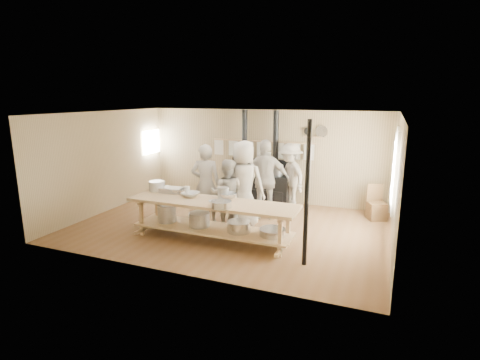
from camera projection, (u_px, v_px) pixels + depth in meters
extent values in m
plane|color=brown|center=(229.00, 226.00, 8.71)|extent=(7.00, 7.00, 0.00)
plane|color=tan|center=(264.00, 156.00, 10.69)|extent=(7.00, 0.00, 7.00)
plane|color=tan|center=(169.00, 200.00, 6.16)|extent=(7.00, 0.00, 7.00)
plane|color=tan|center=(105.00, 162.00, 9.69)|extent=(0.00, 5.00, 5.00)
plane|color=tan|center=(397.00, 185.00, 7.16)|extent=(0.00, 5.00, 5.00)
plane|color=#BBAC8B|center=(229.00, 113.00, 8.14)|extent=(7.00, 7.00, 0.00)
cube|color=beige|center=(396.00, 169.00, 7.67)|extent=(0.06, 1.35, 1.65)
plane|color=white|center=(394.00, 169.00, 7.68)|extent=(0.00, 1.50, 1.50)
cube|color=beige|center=(393.00, 169.00, 7.69)|extent=(0.02, 0.03, 1.50)
plane|color=white|center=(151.00, 142.00, 11.42)|extent=(0.00, 0.90, 0.90)
cube|color=black|center=(259.00, 189.00, 10.52)|extent=(1.80, 0.70, 0.85)
cube|color=black|center=(259.00, 201.00, 10.60)|extent=(1.90, 0.75, 0.10)
cube|color=black|center=(262.00, 165.00, 10.65)|extent=(1.80, 0.12, 0.35)
cylinder|color=black|center=(245.00, 142.00, 10.44)|extent=(0.15, 0.15, 1.75)
cylinder|color=black|center=(276.00, 143.00, 10.12)|extent=(0.15, 0.15, 1.75)
cylinder|color=#B2B2B7|center=(241.00, 166.00, 10.59)|extent=(0.36, 0.36, 0.34)
cylinder|color=gray|center=(278.00, 170.00, 10.15)|extent=(0.30, 0.30, 0.30)
cylinder|color=tan|center=(263.00, 141.00, 10.51)|extent=(3.00, 0.04, 0.04)
cube|color=white|center=(219.00, 147.00, 11.04)|extent=(0.28, 0.01, 0.46)
cube|color=white|center=(233.00, 148.00, 10.88)|extent=(0.28, 0.01, 0.46)
cube|color=white|center=(248.00, 148.00, 10.72)|extent=(0.28, 0.01, 0.46)
cube|color=white|center=(263.00, 149.00, 10.55)|extent=(0.28, 0.01, 0.46)
cube|color=white|center=(278.00, 150.00, 10.39)|extent=(0.28, 0.01, 0.46)
cube|color=white|center=(294.00, 151.00, 10.23)|extent=(0.28, 0.01, 0.46)
cube|color=white|center=(310.00, 152.00, 10.07)|extent=(0.28, 0.01, 0.46)
cube|color=tan|center=(313.00, 137.00, 9.98)|extent=(0.50, 0.14, 0.03)
cylinder|color=black|center=(308.00, 131.00, 10.02)|extent=(0.20, 0.04, 0.20)
cylinder|color=silver|center=(322.00, 132.00, 9.89)|extent=(0.32, 0.03, 0.32)
cube|color=tan|center=(212.00, 203.00, 7.71)|extent=(3.60, 0.90, 0.06)
cube|color=tan|center=(212.00, 229.00, 7.84)|extent=(3.40, 0.80, 0.04)
cube|color=tan|center=(212.00, 231.00, 7.85)|extent=(3.30, 0.06, 0.06)
cube|color=tan|center=(142.00, 216.00, 8.09)|extent=(0.07, 0.07, 0.85)
cube|color=tan|center=(157.00, 209.00, 8.63)|extent=(0.07, 0.07, 0.85)
cube|color=tan|center=(280.00, 236.00, 6.97)|extent=(0.07, 0.07, 0.85)
cube|color=tan|center=(288.00, 226.00, 7.51)|extent=(0.07, 0.07, 0.85)
cylinder|color=#B2B2B7|center=(167.00, 213.00, 8.19)|extent=(0.40, 0.40, 0.38)
cylinder|color=gray|center=(199.00, 219.00, 7.91)|extent=(0.44, 0.44, 0.30)
cylinder|color=silver|center=(239.00, 226.00, 7.59)|extent=(0.48, 0.48, 0.22)
cylinder|color=silver|center=(272.00, 233.00, 7.35)|extent=(0.52, 0.52, 0.14)
cylinder|color=black|center=(307.00, 195.00, 6.46)|extent=(0.08, 0.08, 2.60)
imported|color=beige|center=(206.00, 184.00, 8.77)|extent=(0.80, 0.64, 1.90)
imported|color=beige|center=(227.00, 194.00, 8.48)|extent=(0.88, 0.74, 1.60)
imported|color=beige|center=(244.00, 184.00, 8.58)|extent=(1.02, 0.71, 2.00)
imported|color=beige|center=(266.00, 180.00, 9.10)|extent=(1.23, 0.76, 1.96)
imported|color=beige|center=(290.00, 176.00, 9.95)|extent=(1.28, 1.24, 1.76)
cube|color=brown|center=(376.00, 211.00, 9.17)|extent=(0.53, 0.53, 0.43)
cube|color=brown|center=(375.00, 193.00, 9.26)|extent=(0.38, 0.20, 0.48)
imported|color=white|center=(191.00, 194.00, 8.06)|extent=(0.42, 0.42, 0.09)
imported|color=silver|center=(178.00, 191.00, 8.35)|extent=(0.47, 0.47, 0.10)
imported|color=white|center=(219.00, 203.00, 7.40)|extent=(0.53, 0.53, 0.09)
imported|color=silver|center=(228.00, 196.00, 7.91)|extent=(0.52, 0.52, 0.12)
cube|color=#B2B2B7|center=(172.00, 190.00, 8.41)|extent=(0.51, 0.37, 0.11)
cylinder|color=silver|center=(221.00, 204.00, 7.26)|extent=(0.45, 0.45, 0.13)
cylinder|color=gray|center=(223.00, 193.00, 7.94)|extent=(0.27, 0.27, 0.23)
cylinder|color=white|center=(157.00, 186.00, 8.54)|extent=(0.44, 0.44, 0.22)
cylinder|color=white|center=(187.00, 191.00, 8.17)|extent=(0.13, 0.13, 0.19)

